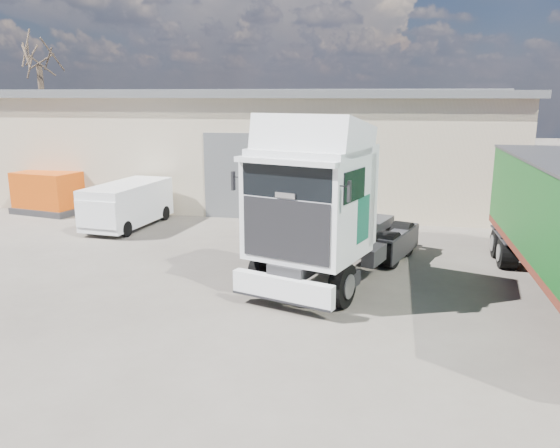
% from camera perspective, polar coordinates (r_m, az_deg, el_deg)
% --- Properties ---
extents(ground, '(120.00, 120.00, 0.00)m').
position_cam_1_polar(ground, '(13.50, -4.87, -8.98)').
color(ground, '#2C2924').
rests_on(ground, ground).
extents(warehouse, '(30.60, 12.60, 5.42)m').
position_cam_1_polar(warehouse, '(29.66, -7.91, 8.44)').
color(warehouse, '#C1AF94').
rests_on(warehouse, ground).
extents(bare_tree, '(4.00, 4.00, 9.60)m').
position_cam_1_polar(bare_tree, '(38.64, -24.01, 16.37)').
color(bare_tree, '#382B21').
rests_on(bare_tree, ground).
extents(tractor_unit, '(4.73, 7.33, 4.69)m').
position_cam_1_polar(tractor_unit, '(14.73, 4.58, 0.96)').
color(tractor_unit, black).
rests_on(tractor_unit, ground).
extents(panel_van, '(2.18, 4.41, 1.73)m').
position_cam_1_polar(panel_van, '(22.27, -15.85, 1.88)').
color(panel_van, black).
rests_on(panel_van, ground).
extents(orange_skip, '(3.22, 2.37, 1.82)m').
position_cam_1_polar(orange_skip, '(26.31, -23.07, 2.79)').
color(orange_skip, '#2D2D30').
rests_on(orange_skip, ground).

